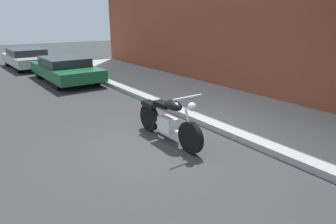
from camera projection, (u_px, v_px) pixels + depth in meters
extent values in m
plane|color=#303335|center=(156.00, 148.00, 6.09)|extent=(60.00, 60.00, 0.00)
cube|color=#999999|center=(257.00, 116.00, 7.90)|extent=(25.50, 3.31, 0.14)
cylinder|color=black|center=(191.00, 138.00, 5.78)|extent=(0.66, 0.12, 0.66)
cylinder|color=black|center=(149.00, 117.00, 6.96)|extent=(0.66, 0.12, 0.66)
cube|color=silver|center=(168.00, 124.00, 6.35)|extent=(0.44, 0.28, 0.32)
cube|color=silver|center=(168.00, 127.00, 6.37)|extent=(1.38, 0.09, 0.06)
ellipsoid|color=black|center=(173.00, 105.00, 6.07)|extent=(0.52, 0.26, 0.22)
cube|color=black|center=(163.00, 104.00, 6.36)|extent=(0.48, 0.24, 0.10)
cube|color=black|center=(150.00, 104.00, 6.81)|extent=(0.44, 0.24, 0.10)
cylinder|color=silver|center=(189.00, 124.00, 5.74)|extent=(0.27, 0.05, 0.58)
cylinder|color=silver|center=(188.00, 97.00, 5.62)|extent=(0.04, 0.70, 0.04)
sphere|color=silver|center=(192.00, 107.00, 5.56)|extent=(0.17, 0.17, 0.17)
cylinder|color=silver|center=(167.00, 124.00, 6.67)|extent=(0.80, 0.10, 0.09)
cylinder|color=black|center=(51.00, 63.00, 15.41)|extent=(0.65, 0.25, 0.64)
cylinder|color=black|center=(19.00, 66.00, 14.48)|extent=(0.65, 0.25, 0.64)
cylinder|color=black|center=(36.00, 58.00, 17.42)|extent=(0.65, 0.25, 0.64)
cylinder|color=black|center=(7.00, 61.00, 16.49)|extent=(0.65, 0.25, 0.64)
cube|color=#B7BABF|center=(28.00, 59.00, 15.91)|extent=(4.33, 2.08, 0.45)
cube|color=#1E2328|center=(26.00, 52.00, 15.87)|extent=(2.29, 1.75, 0.40)
cylinder|color=black|center=(96.00, 77.00, 11.84)|extent=(0.64, 0.23, 0.64)
cylinder|color=black|center=(58.00, 82.00, 10.96)|extent=(0.64, 0.23, 0.64)
cylinder|color=black|center=(73.00, 68.00, 13.99)|extent=(0.64, 0.23, 0.64)
cylinder|color=black|center=(39.00, 71.00, 13.11)|extent=(0.64, 0.23, 0.64)
cube|color=#195933|center=(66.00, 71.00, 12.43)|extent=(4.45, 1.94, 0.45)
cube|color=#1E2328|center=(64.00, 62.00, 12.39)|extent=(2.33, 1.67, 0.40)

